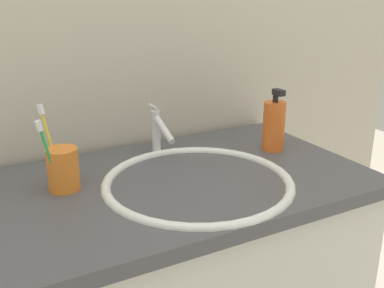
# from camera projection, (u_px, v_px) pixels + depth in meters

# --- Properties ---
(tiled_wall_back) EXTENTS (2.15, 0.04, 2.40)m
(tiled_wall_back) POSITION_uv_depth(u_px,v_px,m) (123.00, 18.00, 1.28)
(tiled_wall_back) COLOR beige
(tiled_wall_back) RESTS_ON ground
(sink_basin) EXTENTS (0.46, 0.46, 0.12)m
(sink_basin) POSITION_uv_depth(u_px,v_px,m) (198.00, 199.00, 1.12)
(sink_basin) COLOR white
(sink_basin) RESTS_ON vanity_counter
(faucet) EXTENTS (0.02, 0.14, 0.13)m
(faucet) POSITION_uv_depth(u_px,v_px,m) (159.00, 130.00, 1.27)
(faucet) COLOR silver
(faucet) RESTS_ON sink_basin
(toothbrush_cup) EXTENTS (0.07, 0.07, 0.10)m
(toothbrush_cup) POSITION_uv_depth(u_px,v_px,m) (63.00, 169.00, 1.06)
(toothbrush_cup) COLOR orange
(toothbrush_cup) RESTS_ON vanity_counter
(toothbrush_yellow) EXTENTS (0.04, 0.06, 0.19)m
(toothbrush_yellow) POSITION_uv_depth(u_px,v_px,m) (50.00, 139.00, 1.07)
(toothbrush_yellow) COLOR yellow
(toothbrush_yellow) RESTS_ON toothbrush_cup
(toothbrush_green) EXTENTS (0.04, 0.02, 0.17)m
(toothbrush_green) POSITION_uv_depth(u_px,v_px,m) (48.00, 152.00, 1.01)
(toothbrush_green) COLOR green
(toothbrush_green) RESTS_ON toothbrush_cup
(soap_dispenser) EXTENTS (0.06, 0.06, 0.18)m
(soap_dispenser) POSITION_uv_depth(u_px,v_px,m) (274.00, 125.00, 1.31)
(soap_dispenser) COLOR orange
(soap_dispenser) RESTS_ON vanity_counter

